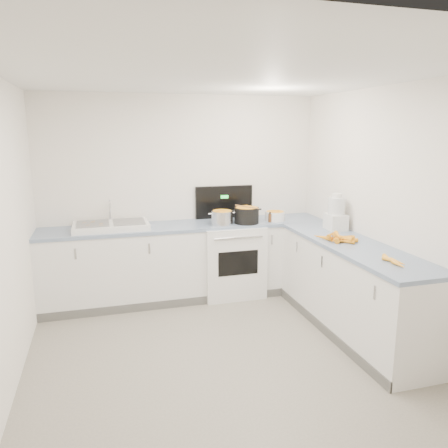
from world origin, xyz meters
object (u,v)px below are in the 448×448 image
object	(u,v)px
stove	(230,258)
extract_bottle	(270,218)
sink	(111,226)
mixing_bowl	(275,216)
black_pot	(247,216)
steel_pot	(222,219)
spice_jar	(270,219)
food_processor	(336,214)

from	to	relation	value
stove	extract_bottle	xyz separation A→B (m)	(0.47, -0.15, 0.52)
sink	mixing_bowl	size ratio (longest dim) A/B	3.41
stove	black_pot	distance (m)	0.59
stove	steel_pot	size ratio (longest dim) A/B	5.21
extract_bottle	spice_jar	bearing A→B (deg)	60.99
extract_bottle	sink	bearing A→B (deg)	175.11
spice_jar	stove	bearing A→B (deg)	164.11
black_pot	food_processor	size ratio (longest dim) A/B	0.72
mixing_bowl	spice_jar	world-z (taller)	mixing_bowl
sink	extract_bottle	world-z (taller)	sink
black_pot	extract_bottle	world-z (taller)	black_pot
food_processor	extract_bottle	bearing A→B (deg)	134.13
stove	mixing_bowl	size ratio (longest dim) A/B	5.39
steel_pot	black_pot	xyz separation A→B (m)	(0.31, 0.00, 0.01)
stove	spice_jar	size ratio (longest dim) A/B	16.74
sink	steel_pot	bearing A→B (deg)	-6.27
mixing_bowl	food_processor	world-z (taller)	food_processor
steel_pot	black_pot	world-z (taller)	black_pot
steel_pot	mixing_bowl	distance (m)	0.72
sink	black_pot	xyz separation A→B (m)	(1.62, -0.14, 0.05)
black_pot	spice_jar	size ratio (longest dim) A/B	3.72
steel_pot	stove	bearing A→B (deg)	41.91
mixing_bowl	food_processor	bearing A→B (deg)	-54.79
sink	black_pot	size ratio (longest dim) A/B	2.84
black_pot	food_processor	distance (m)	1.08
extract_bottle	spice_jar	world-z (taller)	extract_bottle
steel_pot	spice_jar	distance (m)	0.62
stove	steel_pot	bearing A→B (deg)	-138.09
sink	steel_pot	xyz separation A→B (m)	(1.31, -0.14, 0.04)
stove	extract_bottle	bearing A→B (deg)	-17.45
sink	spice_jar	bearing A→B (deg)	-4.51
sink	extract_bottle	distance (m)	1.93
mixing_bowl	food_processor	size ratio (longest dim) A/B	0.60
sink	mixing_bowl	world-z (taller)	sink
steel_pot	spice_jar	bearing A→B (deg)	-0.80
sink	spice_jar	world-z (taller)	sink
extract_bottle	food_processor	xyz separation A→B (m)	(0.58, -0.59, 0.13)
steel_pot	extract_bottle	xyz separation A→B (m)	(0.62, -0.02, -0.02)
black_pot	spice_jar	xyz separation A→B (m)	(0.31, -0.01, -0.05)
extract_bottle	food_processor	size ratio (longest dim) A/B	0.25
steel_pot	extract_bottle	size ratio (longest dim) A/B	2.46
spice_jar	food_processor	xyz separation A→B (m)	(0.57, -0.61, 0.14)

